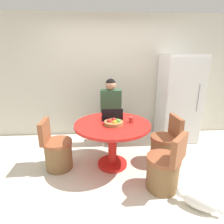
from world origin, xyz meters
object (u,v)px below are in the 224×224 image
chair_near_right_corner (164,170)px  fruit_bowl (114,123)px  person_seated (111,109)px  chair_right_side (164,147)px  chair_left_side (57,152)px  cat (197,201)px  refrigerator (178,99)px  dining_table (112,133)px  laptop (112,117)px

chair_near_right_corner → fruit_bowl: fruit_bowl is taller
person_seated → chair_right_side: bearing=137.8°
chair_left_side → chair_right_side: same height
chair_left_side → cat: 2.04m
fruit_bowl → refrigerator: bearing=35.9°
dining_table → fruit_bowl: (0.01, -0.08, 0.21)m
refrigerator → person_seated: bearing=-173.7°
fruit_bowl → cat: 1.44m
chair_left_side → person_seated: 1.31m
laptop → fruit_bowl: bearing=91.6°
refrigerator → cat: size_ratio=4.01×
chair_right_side → fruit_bowl: 1.00m
chair_right_side → cat: 1.00m
dining_table → chair_right_side: 0.92m
refrigerator → laptop: bearing=-151.4°
chair_near_right_corner → chair_left_side: size_ratio=1.00×
dining_table → cat: dining_table is taller
dining_table → cat: 1.41m
laptop → fruit_bowl: size_ratio=1.18×
chair_right_side → cat: (0.06, -0.98, -0.19)m
refrigerator → chair_right_side: 1.27m
chair_right_side → fruit_bowl: size_ratio=2.85×
fruit_bowl → cat: size_ratio=0.65×
refrigerator → person_seated: size_ratio=1.32×
chair_near_right_corner → person_seated: 1.61m
chair_left_side → person_seated: bearing=-48.4°
dining_table → chair_left_side: 0.92m
dining_table → chair_near_right_corner: bearing=-42.6°
chair_right_side → cat: bearing=1.1°
chair_left_side → chair_near_right_corner: bearing=-111.9°
refrigerator → cat: bearing=-105.4°
chair_right_side → person_seated: 1.25m
fruit_bowl → dining_table: bearing=99.7°
laptop → cat: size_ratio=0.76×
chair_near_right_corner → laptop: (-0.64, 0.77, 0.50)m
chair_right_side → person_seated: (-0.86, 0.78, 0.46)m
cat → laptop: bearing=-14.2°
chair_left_side → person_seated: (0.89, 0.83, 0.46)m
chair_near_right_corner → chair_left_side: same height
fruit_bowl → chair_right_side: bearing=7.4°
dining_table → cat: bearing=-45.3°
chair_right_side → cat: size_ratio=1.84×
cat → chair_right_side: bearing=-50.3°
refrigerator → fruit_bowl: bearing=-144.1°
dining_table → fruit_bowl: fruit_bowl is taller
chair_near_right_corner → person_seated: (-0.63, 1.41, 0.46)m
dining_table → fruit_bowl: bearing=-80.3°
dining_table → chair_near_right_corner: 0.92m
chair_left_side → fruit_bowl: fruit_bowl is taller
person_seated → cat: bearing=117.5°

